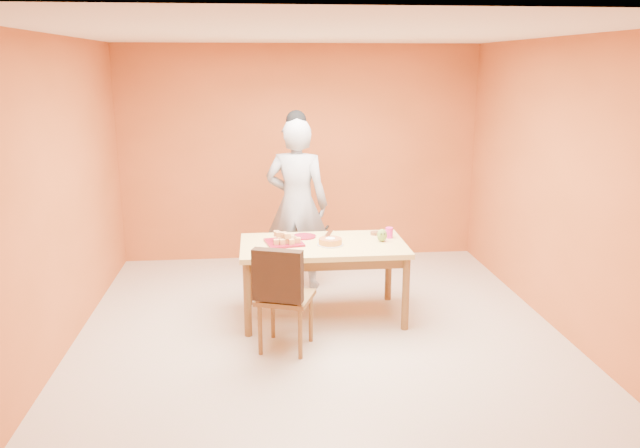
{
  "coord_description": "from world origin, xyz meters",
  "views": [
    {
      "loc": [
        -0.54,
        -5.33,
        2.45
      ],
      "look_at": [
        0.03,
        0.3,
        1.0
      ],
      "focal_mm": 35.0,
      "sensor_mm": 36.0,
      "label": 1
    }
  ],
  "objects": [
    {
      "name": "dining_table",
      "position": [
        0.07,
        0.46,
        0.67
      ],
      "size": [
        1.6,
        0.9,
        0.76
      ],
      "color": "#E2CD76",
      "rests_on": "floor"
    },
    {
      "name": "checker_tin",
      "position": [
        0.64,
        0.73,
        0.77
      ],
      "size": [
        0.1,
        0.1,
        0.03
      ],
      "primitive_type": "cylinder",
      "rotation": [
        0.0,
        0.0,
        -0.03
      ],
      "color": "#3A1F0F",
      "rests_on": "dining_table"
    },
    {
      "name": "wall_back",
      "position": [
        0.0,
        2.5,
        1.35
      ],
      "size": [
        4.5,
        0.0,
        4.5
      ],
      "primitive_type": "plane",
      "rotation": [
        1.57,
        0.0,
        0.0
      ],
      "color": "#C7602D",
      "rests_on": "floor"
    },
    {
      "name": "ceiling",
      "position": [
        0.0,
        0.0,
        2.7
      ],
      "size": [
        5.0,
        5.0,
        0.0
      ],
      "primitive_type": "plane",
      "rotation": [
        3.14,
        0.0,
        0.0
      ],
      "color": "white",
      "rests_on": "wall_back"
    },
    {
      "name": "cake_server",
      "position": [
        0.15,
        0.58,
        0.83
      ],
      "size": [
        0.12,
        0.26,
        0.01
      ],
      "primitive_type": "cube",
      "rotation": [
        0.0,
        0.0,
        -0.3
      ],
      "color": "silver",
      "rests_on": "sponge_cake"
    },
    {
      "name": "person",
      "position": [
        -0.12,
        1.38,
        0.95
      ],
      "size": [
        0.79,
        0.62,
        1.9
      ],
      "primitive_type": "imported",
      "rotation": [
        0.0,
        0.0,
        2.88
      ],
      "color": "#939395",
      "rests_on": "floor"
    },
    {
      "name": "floor",
      "position": [
        0.0,
        0.0,
        0.0
      ],
      "size": [
        5.0,
        5.0,
        0.0
      ],
      "primitive_type": "plane",
      "color": "beige",
      "rests_on": "ground"
    },
    {
      "name": "pastry_platter",
      "position": [
        -0.31,
        0.5,
        0.77
      ],
      "size": [
        0.4,
        0.4,
        0.02
      ],
      "primitive_type": "cube",
      "rotation": [
        0.0,
        0.0,
        0.19
      ],
      "color": "maroon",
      "rests_on": "dining_table"
    },
    {
      "name": "white_cake_plate",
      "position": [
        0.14,
        0.4,
        0.77
      ],
      "size": [
        0.27,
        0.27,
        0.01
      ],
      "primitive_type": "cylinder",
      "rotation": [
        0.0,
        0.0,
        0.08
      ],
      "color": "silver",
      "rests_on": "dining_table"
    },
    {
      "name": "sponge_cake",
      "position": [
        0.14,
        0.4,
        0.8
      ],
      "size": [
        0.25,
        0.25,
        0.05
      ],
      "primitive_type": "cylinder",
      "rotation": [
        0.0,
        0.0,
        0.13
      ],
      "color": "gold",
      "rests_on": "white_cake_plate"
    },
    {
      "name": "egg_ornament",
      "position": [
        0.66,
        0.47,
        0.82
      ],
      "size": [
        0.1,
        0.08,
        0.13
      ],
      "primitive_type": "ellipsoid",
      "rotation": [
        0.0,
        0.0,
        -0.04
      ],
      "color": "olive",
      "rests_on": "dining_table"
    },
    {
      "name": "magenta_glass",
      "position": [
        0.75,
        0.59,
        0.81
      ],
      "size": [
        0.09,
        0.09,
        0.11
      ],
      "primitive_type": "cylinder",
      "rotation": [
        0.0,
        0.0,
        0.33
      ],
      "color": "#DE218F",
      "rests_on": "dining_table"
    },
    {
      "name": "wall_left",
      "position": [
        -2.25,
        0.0,
        1.35
      ],
      "size": [
        0.0,
        5.0,
        5.0
      ],
      "primitive_type": "plane",
      "rotation": [
        1.57,
        0.0,
        1.57
      ],
      "color": "#C7602D",
      "rests_on": "floor"
    },
    {
      "name": "dining_chair",
      "position": [
        -0.33,
        -0.24,
        0.5
      ],
      "size": [
        0.58,
        0.64,
        0.97
      ],
      "rotation": [
        0.0,
        0.0,
        -0.34
      ],
      "color": "brown",
      "rests_on": "floor"
    },
    {
      "name": "wall_right",
      "position": [
        2.25,
        0.0,
        1.35
      ],
      "size": [
        0.0,
        5.0,
        5.0
      ],
      "primitive_type": "plane",
      "rotation": [
        1.57,
        0.0,
        -1.57
      ],
      "color": "#C7602D",
      "rests_on": "floor"
    },
    {
      "name": "pastry_pile",
      "position": [
        -0.31,
        0.5,
        0.83
      ],
      "size": [
        0.31,
        0.31,
        0.1
      ],
      "primitive_type": null,
      "color": "#E1A160",
      "rests_on": "pastry_platter"
    },
    {
      "name": "red_dinner_plate",
      "position": [
        -0.09,
        0.71,
        0.77
      ],
      "size": [
        0.24,
        0.24,
        0.01
      ],
      "primitive_type": "cylinder",
      "rotation": [
        0.0,
        0.0,
        0.0
      ],
      "color": "maroon",
      "rests_on": "dining_table"
    }
  ]
}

